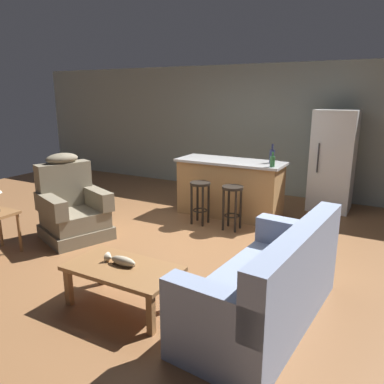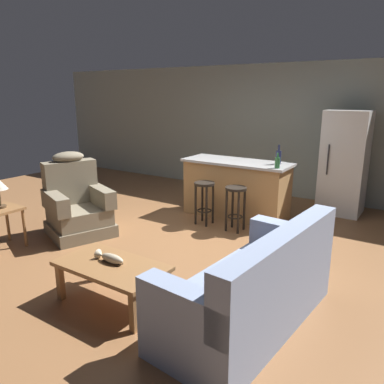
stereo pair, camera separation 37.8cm
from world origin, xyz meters
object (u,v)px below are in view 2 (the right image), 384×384
Objects in this scene: kitchen_island at (236,189)px; refrigerator at (344,163)px; bottle_short_amber at (277,162)px; bar_stool_left at (204,195)px; bar_stool_right at (236,201)px; couch at (254,290)px; coffee_table at (112,269)px; fish_figurine at (110,258)px; end_table at (0,215)px; bottle_tall_green at (279,157)px; recliner_near_lamp at (77,206)px.

refrigerator reaches higher than kitchen_island.
kitchen_island is 0.98m from bottle_short_amber.
bar_stool_left and bar_stool_right have the same top height.
kitchen_island reaches higher than couch.
fish_figurine reaches higher than coffee_table.
bar_stool_left reaches higher than coffee_table.
bottle_tall_green reaches higher than end_table.
bottle_tall_green is at bearing -67.59° from couch.
bottle_short_amber is at bearing -67.72° from couch.
recliner_near_lamp is at bearing -133.20° from refrigerator.
bar_stool_left reaches higher than end_table.
bar_stool_left is at bearing 180.00° from bar_stool_right.
bar_stool_right reaches higher than fish_figurine.
coffee_table is 2.24m from end_table.
bottle_short_amber is (1.01, 0.41, 0.56)m from bar_stool_left.
fish_figurine is 0.19× the size of kitchen_island.
fish_figurine is 2.51m from bar_stool_left.
bottle_tall_green is (-0.77, -1.09, 0.19)m from refrigerator.
fish_figurine is 2.09m from recliner_near_lamp.
end_table is 1.84× the size of bottle_tall_green.
coffee_table is 2.14m from recliner_near_lamp.
bottle_short_amber is at bearing -71.57° from bottle_tall_green.
kitchen_island is at bearing -171.00° from bottle_tall_green.
refrigerator is (1.24, 4.30, 0.42)m from fish_figurine.
bar_stool_left reaches higher than fish_figurine.
coffee_table is 3.34m from bottle_tall_green.
bottle_tall_green is at bearing 49.06° from end_table.
bottle_tall_green is at bearing 81.67° from fish_figurine.
coffee_table is 0.56× the size of couch.
couch is at bearing -72.54° from bottle_tall_green.
bottle_short_amber reaches higher than bar_stool_right.
bottle_short_amber is at bearing 41.28° from bar_stool_right.
bar_stool_left is 1.31m from bottle_tall_green.
bottle_short_amber is at bearing 58.42° from recliner_near_lamp.
couch is at bearing 4.24° from end_table.
bottle_tall_green is at bearing 108.43° from bottle_short_amber.
recliner_near_lamp is (-3.13, 0.67, 0.08)m from couch.
coffee_table is at bearing -79.18° from bar_stool_left.
kitchen_island is (-0.24, 3.13, 0.11)m from coffee_table.
bar_stool_right is at bearing 57.35° from recliner_near_lamp.
fish_figurine is 0.17× the size of couch.
bar_stool_left is at bearing 53.02° from end_table.
bar_stool_right is (2.30, 2.32, 0.01)m from end_table.
end_table is at bearing -123.91° from kitchen_island.
kitchen_island is 0.70m from bar_stool_right.
fish_figurine is 3.30m from bottle_tall_green.
fish_figurine is at bearing -3.91° from end_table.
bar_stool_left is 2.51m from refrigerator.
couch is at bearing -49.13° from bar_stool_left.
bar_stool_right is 2.24× the size of bottle_tall_green.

